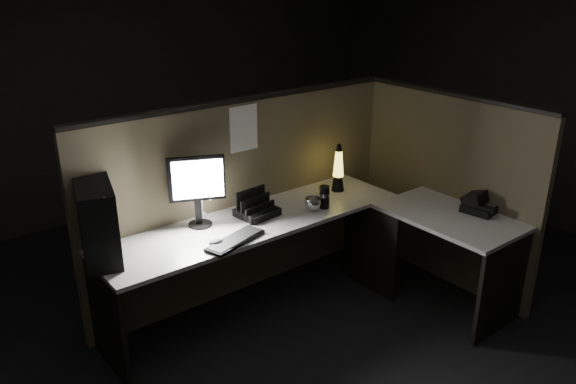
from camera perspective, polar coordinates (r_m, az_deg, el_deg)
floor at (r=4.03m, az=3.81°, el=-14.57°), size 6.00×6.00×0.00m
room_shell at (r=3.34m, az=4.50°, el=8.48°), size 6.00×6.00×6.00m
partition_back at (r=4.31m, az=-4.19°, el=-0.62°), size 2.66×0.06×1.50m
partition_right at (r=4.62m, az=15.63°, el=0.18°), size 0.06×1.66×1.50m
desk at (r=3.99m, az=3.53°, el=-5.18°), size 2.60×1.60×0.73m
pc_tower at (r=3.55m, az=-18.78°, el=-2.95°), size 0.32×0.49×0.48m
monitor at (r=3.84m, az=-9.23°, el=0.78°), size 0.37×0.19×0.50m
keyboard at (r=3.67m, az=-5.38°, el=-4.93°), size 0.46×0.26×0.02m
mouse at (r=3.63m, az=-7.29°, el=-5.14°), size 0.11×0.08×0.04m
clip_lamp at (r=3.98m, az=-8.34°, el=-1.11°), size 0.04×0.16×0.21m
organizer at (r=4.04m, az=-3.25°, el=-1.74°), size 0.29×0.26×0.20m
lava_lamp at (r=4.47m, az=5.13°, el=2.10°), size 0.10×0.10×0.38m
travel_mug at (r=4.15m, az=3.73°, el=-0.52°), size 0.08×0.08×0.17m
steel_mug at (r=4.11m, az=2.53°, el=-1.24°), size 0.14×0.14×0.10m
figurine at (r=4.42m, az=3.51°, el=0.44°), size 0.06×0.06×0.06m
pinned_paper at (r=4.08m, az=-4.51°, el=6.45°), size 0.23×0.00×0.33m
desk_phone at (r=4.34m, az=18.88°, el=-1.07°), size 0.29×0.29×0.15m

